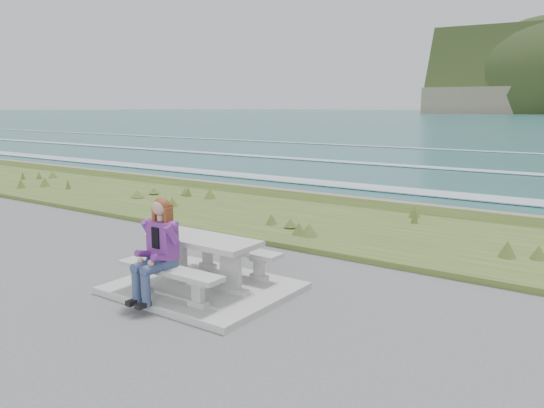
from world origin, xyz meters
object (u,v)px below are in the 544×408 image
object	(u,v)px
bench_landward	(169,275)
seated_woman	(155,263)
bench_seaward	(232,253)
picnic_table	(203,248)

from	to	relation	value
bench_landward	seated_woman	size ratio (longest dim) A/B	1.25
seated_woman	bench_landward	bearing A→B (deg)	46.22
bench_seaward	seated_woman	bearing A→B (deg)	-95.10
bench_seaward	bench_landward	bearing A→B (deg)	-90.00
bench_landward	bench_seaward	xyz separation A→B (m)	(0.00, 1.40, 0.00)
bench_landward	bench_seaward	world-z (taller)	same
picnic_table	seated_woman	xyz separation A→B (m)	(-0.14, -0.84, -0.05)
bench_landward	seated_woman	world-z (taller)	seated_woman
seated_woman	picnic_table	bearing A→B (deg)	81.91
picnic_table	bench_seaward	size ratio (longest dim) A/B	1.00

